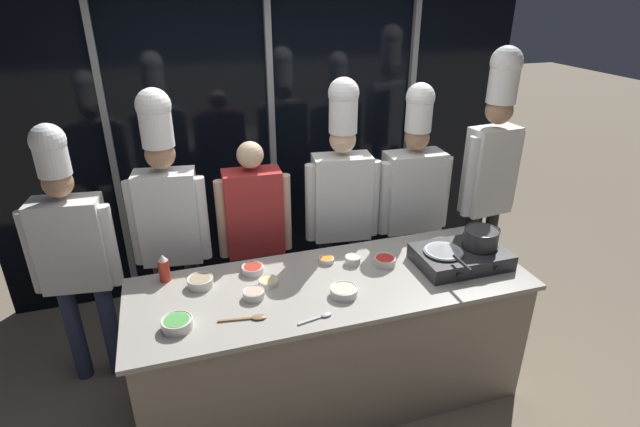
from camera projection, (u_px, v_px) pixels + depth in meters
name	position (u px, v px, depth m)	size (l,w,h in m)	color
ground_plane	(331.00, 391.00, 3.40)	(24.00, 24.00, 0.00)	#7F705B
window_wall_back	(271.00, 135.00, 4.24)	(4.50, 0.09, 2.70)	black
demo_counter	(332.00, 340.00, 3.22)	(2.44, 0.85, 0.88)	gray
portable_stove	(461.00, 256.00, 3.21)	(0.58, 0.39, 0.11)	#28282B
frying_pan	(444.00, 249.00, 3.13)	(0.25, 0.43, 0.05)	#ADAFB5
stock_pot	(481.00, 237.00, 3.19)	(0.25, 0.22, 0.11)	#333335
squeeze_bottle_chili	(164.00, 268.00, 3.01)	(0.07, 0.07, 0.18)	red
prep_bowl_garlic	(353.00, 259.00, 3.22)	(0.10, 0.10, 0.05)	silver
prep_bowl_scallions	(177.00, 323.00, 2.62)	(0.17, 0.17, 0.06)	silver
prep_bowl_bell_pepper	(385.00, 260.00, 3.21)	(0.14, 0.14, 0.05)	silver
prep_bowl_ginger	(268.00, 282.00, 3.00)	(0.12, 0.12, 0.04)	silver
prep_bowl_chicken	(344.00, 291.00, 2.89)	(0.16, 0.16, 0.05)	silver
prep_bowl_mushrooms	(200.00, 281.00, 2.98)	(0.16, 0.16, 0.06)	silver
prep_bowl_chili_flakes	(253.00, 269.00, 3.12)	(0.14, 0.14, 0.05)	silver
prep_bowl_shrimp	(254.00, 294.00, 2.87)	(0.13, 0.13, 0.05)	silver
prep_bowl_carrots	(326.00, 260.00, 3.24)	(0.10, 0.10, 0.03)	silver
serving_spoon_slotted	(321.00, 316.00, 2.71)	(0.21, 0.07, 0.02)	#B2B5BA
serving_spoon_solid	(253.00, 318.00, 2.70)	(0.27, 0.07, 0.02)	olive
chef_head	(72.00, 244.00, 3.12)	(0.54, 0.26, 1.82)	#2D3856
chef_sous	(168.00, 211.00, 3.30)	(0.51, 0.25, 1.97)	#4C4C51
person_guest	(255.00, 226.00, 3.54)	(0.52, 0.22, 1.58)	#232326
chef_line	(342.00, 193.00, 3.64)	(0.55, 0.27, 1.97)	#2D3856
chef_pastry	(413.00, 191.00, 3.83)	(0.58, 0.25, 1.90)	#4C4C51
chef_apprentice	(492.00, 160.00, 3.84)	(0.50, 0.23, 2.13)	#232326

